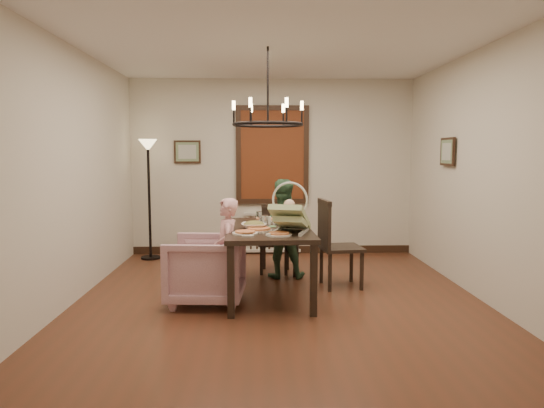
{
  "coord_description": "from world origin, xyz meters",
  "views": [
    {
      "loc": [
        -0.24,
        -5.29,
        1.64
      ],
      "look_at": [
        -0.07,
        0.23,
        1.05
      ],
      "focal_mm": 32.0,
      "sensor_mm": 36.0,
      "label": 1
    }
  ],
  "objects": [
    {
      "name": "room_shell",
      "position": [
        0.0,
        0.37,
        1.4
      ],
      "size": [
        4.51,
        5.0,
        2.81
      ],
      "color": "#532D1C",
      "rests_on": "ground"
    },
    {
      "name": "dining_table",
      "position": [
        -0.12,
        0.18,
        0.7
      ],
      "size": [
        1.0,
        1.71,
        0.79
      ],
      "rotation": [
        0.0,
        0.0,
        0.04
      ],
      "color": "black",
      "rests_on": "room_shell"
    },
    {
      "name": "chair_far",
      "position": [
        -0.0,
        1.23,
        0.46
      ],
      "size": [
        0.46,
        0.46,
        0.92
      ],
      "primitive_type": null,
      "rotation": [
        0.0,
        0.0,
        -0.13
      ],
      "color": "black",
      "rests_on": "room_shell"
    },
    {
      "name": "chair_right",
      "position": [
        0.78,
        0.49,
        0.54
      ],
      "size": [
        0.54,
        0.54,
        1.09
      ],
      "primitive_type": null,
      "rotation": [
        0.0,
        0.0,
        1.7
      ],
      "color": "black",
      "rests_on": "room_shell"
    },
    {
      "name": "armchair",
      "position": [
        -0.81,
        -0.1,
        0.37
      ],
      "size": [
        0.87,
        0.85,
        0.74
      ],
      "primitive_type": "imported",
      "rotation": [
        0.0,
        0.0,
        -1.64
      ],
      "color": "#D9A6B6",
      "rests_on": "room_shell"
    },
    {
      "name": "elderly_woman",
      "position": [
        -0.58,
        -0.06,
        0.47
      ],
      "size": [
        0.26,
        0.36,
        0.95
      ],
      "primitive_type": "imported",
      "rotation": [
        0.0,
        0.0,
        -1.48
      ],
      "color": "pink",
      "rests_on": "room_shell"
    },
    {
      "name": "seated_man",
      "position": [
        0.07,
        0.98,
        0.54
      ],
      "size": [
        0.54,
        0.43,
        1.07
      ],
      "primitive_type": "imported",
      "rotation": [
        0.0,
        0.0,
        3.11
      ],
      "color": "#3B6341",
      "rests_on": "room_shell"
    },
    {
      "name": "baby_bouncer",
      "position": [
        0.11,
        -0.19,
        0.97
      ],
      "size": [
        0.56,
        0.67,
        0.37
      ],
      "primitive_type": null,
      "rotation": [
        0.0,
        0.0,
        -0.3
      ],
      "color": "#B9CF8F",
      "rests_on": "dining_table"
    },
    {
      "name": "salad_bowl",
      "position": [
        -0.28,
        0.04,
        0.83
      ],
      "size": [
        0.34,
        0.34,
        0.08
      ],
      "primitive_type": "imported",
      "color": "white",
      "rests_on": "dining_table"
    },
    {
      "name": "pizza_platter",
      "position": [
        -0.22,
        -0.1,
        0.81
      ],
      "size": [
        0.28,
        0.28,
        0.04
      ],
      "primitive_type": "cylinder",
      "color": "tan",
      "rests_on": "dining_table"
    },
    {
      "name": "drinking_glass",
      "position": [
        -0.15,
        0.13,
        0.86
      ],
      "size": [
        0.07,
        0.07,
        0.15
      ],
      "primitive_type": "cylinder",
      "color": "silver",
      "rests_on": "dining_table"
    },
    {
      "name": "window_blinds",
      "position": [
        0.0,
        2.46,
        1.6
      ],
      "size": [
        1.0,
        0.03,
        1.4
      ],
      "primitive_type": "cube",
      "color": "brown",
      "rests_on": "room_shell"
    },
    {
      "name": "radiator",
      "position": [
        0.0,
        2.48,
        0.35
      ],
      "size": [
        0.92,
        0.12,
        0.62
      ],
      "primitive_type": null,
      "color": "silver",
      "rests_on": "room_shell"
    },
    {
      "name": "picture_back",
      "position": [
        -1.35,
        2.47,
        1.65
      ],
      "size": [
        0.42,
        0.03,
        0.36
      ],
      "primitive_type": "cube",
      "color": "black",
      "rests_on": "room_shell"
    },
    {
      "name": "picture_right",
      "position": [
        2.21,
        0.9,
        1.65
      ],
      "size": [
        0.03,
        0.42,
        0.36
      ],
      "primitive_type": "cube",
      "rotation": [
        0.0,
        0.0,
        1.57
      ],
      "color": "black",
      "rests_on": "room_shell"
    },
    {
      "name": "floor_lamp",
      "position": [
        -1.9,
        2.15,
        0.9
      ],
      "size": [
        0.3,
        0.3,
        1.8
      ],
      "primitive_type": null,
      "color": "black",
      "rests_on": "room_shell"
    },
    {
      "name": "chandelier",
      "position": [
        -0.12,
        0.18,
        1.95
      ],
      "size": [
        0.8,
        0.8,
        0.04
      ],
      "primitive_type": "torus",
      "color": "black",
      "rests_on": "room_shell"
    }
  ]
}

